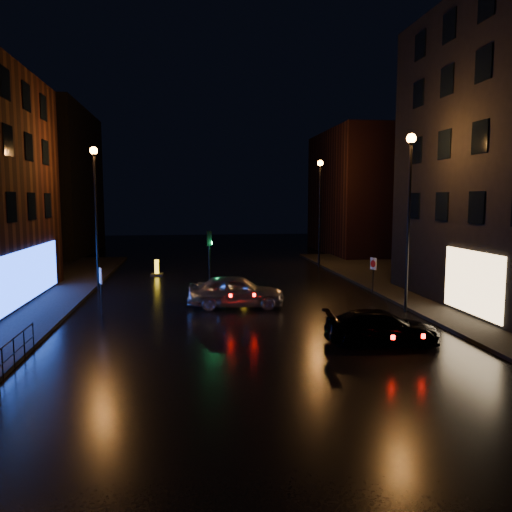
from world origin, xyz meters
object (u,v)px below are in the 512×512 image
at_px(road_sign_right, 373,267).
at_px(traffic_signal, 210,279).
at_px(bollard_far, 157,272).
at_px(road_sign_left, 101,280).
at_px(bollard_near, 244,293).
at_px(dark_sedan, 382,327).
at_px(silver_hatchback, 236,291).

bearing_deg(road_sign_right, traffic_signal, -39.40).
bearing_deg(bollard_far, road_sign_left, -96.99).
bearing_deg(road_sign_right, bollard_near, -20.91).
bearing_deg(bollard_near, road_sign_right, -7.67).
bearing_deg(road_sign_left, dark_sedan, -47.86).
distance_m(silver_hatchback, dark_sedan, 8.45).
distance_m(bollard_near, road_sign_right, 7.47).
relative_size(dark_sedan, bollard_near, 3.79).
height_order(traffic_signal, bollard_near, traffic_signal).
relative_size(traffic_signal, bollard_far, 2.71).
bearing_deg(traffic_signal, bollard_far, 122.80).
height_order(bollard_near, bollard_far, bollard_far).
bearing_deg(bollard_far, bollard_near, -57.22).
xyz_separation_m(bollard_near, road_sign_right, (7.34, -0.29, 1.35)).
bearing_deg(dark_sedan, traffic_signal, 30.67).
xyz_separation_m(silver_hatchback, road_sign_left, (-6.36, -0.83, 0.85)).
relative_size(bollard_near, road_sign_right, 0.54).
relative_size(traffic_signal, silver_hatchback, 0.72).
bearing_deg(bollard_near, dark_sedan, -72.69).
bearing_deg(dark_sedan, bollard_near, 29.05).
xyz_separation_m(traffic_signal, dark_sedan, (5.83, -12.89, 0.12)).
height_order(bollard_near, road_sign_right, road_sign_right).
relative_size(road_sign_left, road_sign_right, 1.07).
distance_m(dark_sedan, bollard_far, 20.59).
distance_m(bollard_near, bollard_far, 10.09).
height_order(silver_hatchback, dark_sedan, silver_hatchback).
xyz_separation_m(silver_hatchback, bollard_near, (0.69, 2.77, -0.61)).
height_order(dark_sedan, bollard_near, dark_sedan).
xyz_separation_m(dark_sedan, road_sign_left, (-11.12, 6.14, 1.04)).
bearing_deg(bollard_near, road_sign_left, -158.32).
relative_size(dark_sedan, bollard_far, 3.34).
relative_size(traffic_signal, road_sign_left, 1.56).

